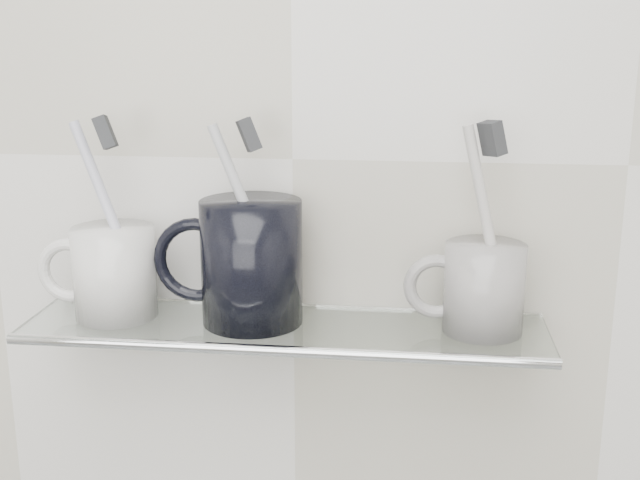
# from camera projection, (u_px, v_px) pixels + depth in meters

# --- Properties ---
(wall_back) EXTENTS (2.50, 0.00, 2.50)m
(wall_back) POSITION_uv_depth(u_px,v_px,m) (292.00, 159.00, 0.79)
(wall_back) COLOR silver
(wall_back) RESTS_ON ground
(shelf_glass) EXTENTS (0.50, 0.12, 0.01)m
(shelf_glass) POSITION_uv_depth(u_px,v_px,m) (284.00, 328.00, 0.77)
(shelf_glass) COLOR silver
(shelf_glass) RESTS_ON wall_back
(shelf_rail) EXTENTS (0.50, 0.01, 0.01)m
(shelf_rail) POSITION_uv_depth(u_px,v_px,m) (274.00, 351.00, 0.72)
(shelf_rail) COLOR silver
(shelf_rail) RESTS_ON shelf_glass
(bracket_left) EXTENTS (0.02, 0.03, 0.02)m
(bracket_left) POSITION_uv_depth(u_px,v_px,m) (94.00, 314.00, 0.84)
(bracket_left) COLOR silver
(bracket_left) RESTS_ON wall_back
(bracket_right) EXTENTS (0.02, 0.03, 0.02)m
(bracket_right) POSITION_uv_depth(u_px,v_px,m) (501.00, 330.00, 0.79)
(bracket_right) COLOR silver
(bracket_right) RESTS_ON wall_back
(mug_left) EXTENTS (0.10, 0.10, 0.09)m
(mug_left) POSITION_uv_depth(u_px,v_px,m) (115.00, 272.00, 0.78)
(mug_left) COLOR silver
(mug_left) RESTS_ON shelf_glass
(mug_left_handle) EXTENTS (0.07, 0.01, 0.07)m
(mug_left_handle) POSITION_uv_depth(u_px,v_px,m) (70.00, 271.00, 0.79)
(mug_left_handle) COLOR silver
(mug_left_handle) RESTS_ON mug_left
(toothbrush_left) EXTENTS (0.08, 0.03, 0.18)m
(toothbrush_left) POSITION_uv_depth(u_px,v_px,m) (111.00, 216.00, 0.77)
(toothbrush_left) COLOR silver
(toothbrush_left) RESTS_ON mug_left
(bristles_left) EXTENTS (0.03, 0.03, 0.04)m
(bristles_left) POSITION_uv_depth(u_px,v_px,m) (105.00, 132.00, 0.75)
(bristles_left) COLOR #292A2D
(bristles_left) RESTS_ON toothbrush_left
(mug_center) EXTENTS (0.10, 0.10, 0.12)m
(mug_center) POSITION_uv_depth(u_px,v_px,m) (252.00, 262.00, 0.76)
(mug_center) COLOR black
(mug_center) RESTS_ON shelf_glass
(mug_center_handle) EXTENTS (0.08, 0.01, 0.08)m
(mug_center_handle) POSITION_uv_depth(u_px,v_px,m) (196.00, 260.00, 0.77)
(mug_center_handle) COLOR black
(mug_center_handle) RESTS_ON mug_center
(toothbrush_center) EXTENTS (0.08, 0.01, 0.18)m
(toothbrush_center) POSITION_uv_depth(u_px,v_px,m) (251.00, 220.00, 0.75)
(toothbrush_center) COLOR #B1B1B1
(toothbrush_center) RESTS_ON mug_center
(bristles_center) EXTENTS (0.03, 0.02, 0.03)m
(bristles_center) POSITION_uv_depth(u_px,v_px,m) (249.00, 135.00, 0.73)
(bristles_center) COLOR #292A2D
(bristles_center) RESTS_ON toothbrush_center
(mug_right) EXTENTS (0.10, 0.10, 0.08)m
(mug_right) POSITION_uv_depth(u_px,v_px,m) (484.00, 288.00, 0.74)
(mug_right) COLOR silver
(mug_right) RESTS_ON shelf_glass
(mug_right_handle) EXTENTS (0.06, 0.01, 0.06)m
(mug_right_handle) POSITION_uv_depth(u_px,v_px,m) (437.00, 286.00, 0.75)
(mug_right_handle) COLOR silver
(mug_right_handle) RESTS_ON mug_right
(toothbrush_right) EXTENTS (0.06, 0.02, 0.19)m
(toothbrush_right) POSITION_uv_depth(u_px,v_px,m) (487.00, 226.00, 0.73)
(toothbrush_right) COLOR beige
(toothbrush_right) RESTS_ON mug_right
(bristles_right) EXTENTS (0.03, 0.03, 0.03)m
(bristles_right) POSITION_uv_depth(u_px,v_px,m) (492.00, 138.00, 0.71)
(bristles_right) COLOR #292A2D
(bristles_right) RESTS_ON toothbrush_right
(chrome_cap) EXTENTS (0.03, 0.03, 0.01)m
(chrome_cap) POSITION_uv_depth(u_px,v_px,m) (495.00, 325.00, 0.75)
(chrome_cap) COLOR silver
(chrome_cap) RESTS_ON shelf_glass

